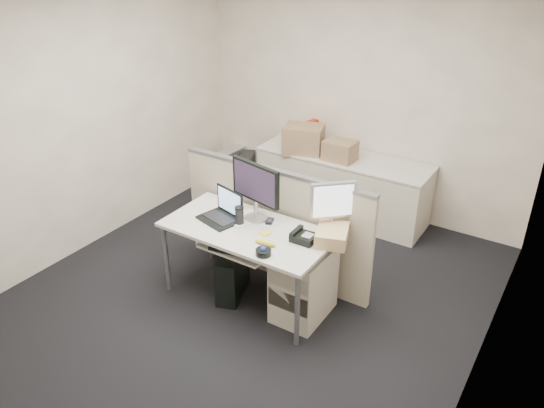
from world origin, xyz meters
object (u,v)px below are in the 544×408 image
Objects in this scene: monitor_main at (256,192)px; laptop at (218,207)px; desk at (248,235)px; desk_phone at (304,238)px.

monitor_main is 1.53× the size of laptop.
desk is at bearing -67.82° from monitor_main.
desk is at bearing 18.42° from laptop.
laptop is 1.78× the size of desk_phone.
laptop reaches higher than desk_phone.
monitor_main is at bearing 51.39° from laptop.
desk is 4.23× the size of laptop.
desk_phone is (0.52, 0.08, 0.10)m from desk.
monitor_main reaches higher than laptop.
desk is 0.36m from laptop.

